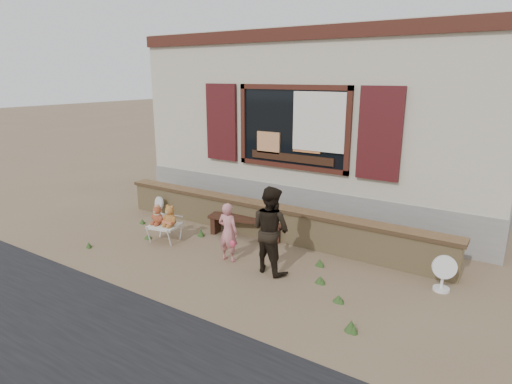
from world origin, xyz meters
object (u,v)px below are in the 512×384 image
Objects in this scene: bench at (246,223)px; adult at (271,230)px; teddy_bear_left at (158,215)px; folding_chair at (165,226)px; teddy_bear_right at (170,215)px; child at (228,232)px.

adult is (1.19, -1.05, 0.42)m from bench.
bench is 1.71m from teddy_bear_left.
folding_chair is at bearing 11.86° from adult.
teddy_bear_right is 0.41× the size of child.
teddy_bear_left is at bearing -3.18° from child.
child reaches higher than bench.
bench is 1.64m from adult.
teddy_bear_left is 0.27× the size of adult.
bench is 1.52× the size of child.
teddy_bear_left is 0.28m from teddy_bear_right.
folding_chair is (-1.17, -1.04, 0.01)m from bench.
adult is at bearing -53.79° from bench.
bench is at bearing 30.32° from folding_chair.
adult is at bearing -12.16° from teddy_bear_right.
teddy_bear_right is (-1.03, -1.02, 0.25)m from bench.
folding_chair is 2.39m from adult.
teddy_bear_left is at bearing 12.49° from adult.
teddy_bear_right is at bearing -5.53° from child.
bench is at bearing -73.83° from child.
teddy_bear_left is 2.50m from adult.
bench is at bearing -29.51° from adult.
teddy_bear_right is at bearing 0.00° from folding_chair.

